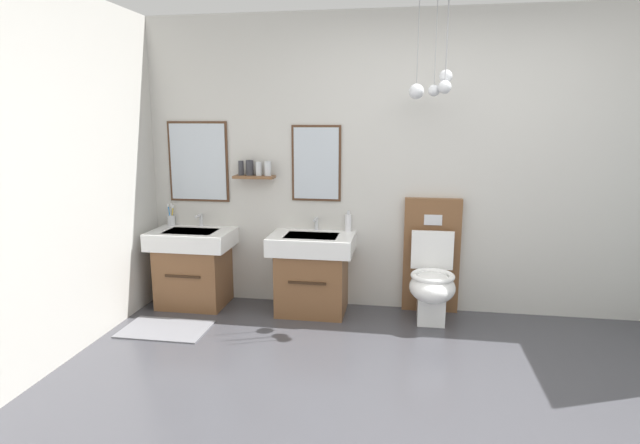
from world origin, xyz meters
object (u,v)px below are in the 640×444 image
Objects in this scene: toilet at (432,275)px; soap_dispenser at (348,223)px; toothbrush_cup at (171,219)px; vanity_sink_left at (194,265)px; vanity_sink_right at (312,271)px.

soap_dispenser is at bearing 166.78° from toilet.
vanity_sink_left is at bearing -32.73° from toothbrush_cup.
toothbrush_cup is 1.65m from soap_dispenser.
vanity_sink_left is 0.72× the size of toilet.
vanity_sink_left is at bearing -172.19° from soap_dispenser.
soap_dispenser is (-0.73, 0.17, 0.39)m from toilet.
toilet is at bearing 0.48° from vanity_sink_left.
soap_dispenser is at bearing 7.81° from vanity_sink_left.
toilet is at bearing 0.99° from vanity_sink_right.
vanity_sink_left and vanity_sink_right have the same top height.
toilet reaches higher than soap_dispenser.
toothbrush_cup is at bearing -179.67° from soap_dispenser.
soap_dispenser is at bearing 33.21° from vanity_sink_right.
toothbrush_cup is 1.12× the size of soap_dispenser.
vanity_sink_left is at bearing -179.52° from toilet.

